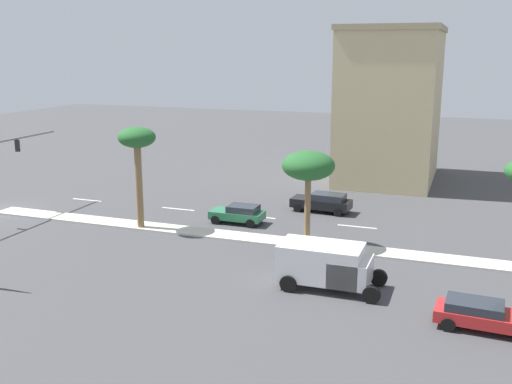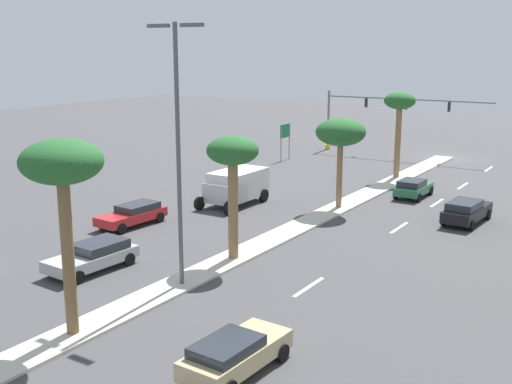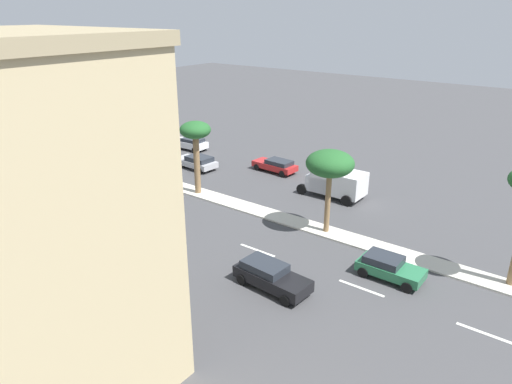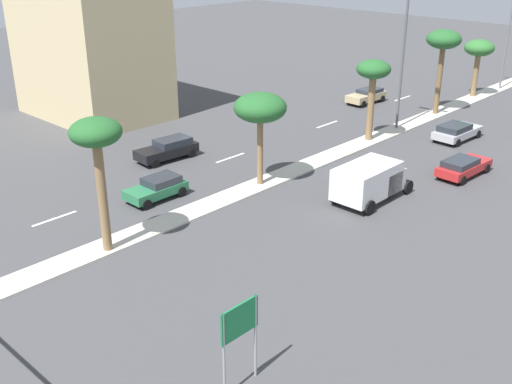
{
  "view_description": "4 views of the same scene",
  "coord_description": "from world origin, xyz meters",
  "px_view_note": "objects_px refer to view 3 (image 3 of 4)",
  "views": [
    {
      "loc": [
        35.44,
        33.67,
        12.28
      ],
      "look_at": [
        -1.57,
        20.3,
        2.82
      ],
      "focal_mm": 41.9,
      "sensor_mm": 36.0,
      "label": 1
    },
    {
      "loc": [
        -17.78,
        62.36,
        10.6
      ],
      "look_at": [
        3.35,
        29.43,
        1.71
      ],
      "focal_mm": 44.54,
      "sensor_mm": 36.0,
      "label": 2
    },
    {
      "loc": [
        -27.0,
        10.17,
        14.93
      ],
      "look_at": [
        -2.51,
        28.76,
        2.85
      ],
      "focal_mm": 32.66,
      "sensor_mm": 36.0,
      "label": 3
    },
    {
      "loc": [
        25.21,
        -2.63,
        15.28
      ],
      "look_at": [
        3.57,
        20.18,
        1.85
      ],
      "focal_mm": 43.06,
      "sensor_mm": 36.0,
      "label": 4
    }
  ],
  "objects_px": {
    "palm_tree_front": "(116,106)",
    "box_truck": "(334,182)",
    "sedan_red_leading": "(276,165)",
    "sedan_white_far": "(190,143)",
    "street_lamp_outboard": "(158,110)",
    "sedan_silver_rear": "(197,162)",
    "palm_tree_inboard": "(330,165)",
    "palm_tree_center": "(195,134)",
    "sedan_tan_right": "(65,184)",
    "palm_tree_left": "(66,114)",
    "street_lamp_near": "(44,100)",
    "sedan_black_left": "(270,276)",
    "sedan_green_near": "(389,267)"
  },
  "relations": [
    {
      "from": "palm_tree_center",
      "to": "street_lamp_outboard",
      "type": "xyz_separation_m",
      "value": [
        -0.1,
        4.29,
        1.47
      ]
    },
    {
      "from": "street_lamp_outboard",
      "to": "sedan_red_leading",
      "type": "relative_size",
      "value": 2.51
    },
    {
      "from": "street_lamp_near",
      "to": "sedan_silver_rear",
      "type": "relative_size",
      "value": 1.98
    },
    {
      "from": "sedan_red_leading",
      "to": "sedan_white_far",
      "type": "bearing_deg",
      "value": 87.47
    },
    {
      "from": "palm_tree_center",
      "to": "sedan_silver_rear",
      "type": "height_order",
      "value": "palm_tree_center"
    },
    {
      "from": "sedan_red_leading",
      "to": "sedan_silver_rear",
      "type": "bearing_deg",
      "value": 119.72
    },
    {
      "from": "palm_tree_center",
      "to": "sedan_red_leading",
      "type": "xyz_separation_m",
      "value": [
        8.86,
        -2.02,
        -4.6
      ]
    },
    {
      "from": "palm_tree_inboard",
      "to": "palm_tree_left",
      "type": "bearing_deg",
      "value": 90.6
    },
    {
      "from": "palm_tree_front",
      "to": "box_truck",
      "type": "distance_m",
      "value": 21.79
    },
    {
      "from": "street_lamp_near",
      "to": "sedan_green_near",
      "type": "xyz_separation_m",
      "value": [
        -3.35,
        -42.29,
        -4.8
      ]
    },
    {
      "from": "street_lamp_near",
      "to": "sedan_white_far",
      "type": "relative_size",
      "value": 2.1
    },
    {
      "from": "palm_tree_center",
      "to": "box_truck",
      "type": "xyz_separation_m",
      "value": [
        6.56,
        -9.69,
        -3.99
      ]
    },
    {
      "from": "palm_tree_left",
      "to": "street_lamp_near",
      "type": "distance_m",
      "value": 5.17
    },
    {
      "from": "sedan_silver_rear",
      "to": "sedan_white_far",
      "type": "distance_m",
      "value": 7.0
    },
    {
      "from": "street_lamp_near",
      "to": "sedan_red_leading",
      "type": "xyz_separation_m",
      "value": [
        8.56,
        -25.8,
        -4.82
      ]
    },
    {
      "from": "palm_tree_left",
      "to": "sedan_white_far",
      "type": "relative_size",
      "value": 1.27
    },
    {
      "from": "palm_tree_inboard",
      "to": "sedan_red_leading",
      "type": "xyz_separation_m",
      "value": [
        8.8,
        10.56,
        -4.41
      ]
    },
    {
      "from": "palm_tree_front",
      "to": "sedan_tan_right",
      "type": "height_order",
      "value": "palm_tree_front"
    },
    {
      "from": "sedan_red_leading",
      "to": "sedan_tan_right",
      "type": "xyz_separation_m",
      "value": [
        -15.53,
        11.58,
        0.02
      ]
    },
    {
      "from": "street_lamp_outboard",
      "to": "sedan_green_near",
      "type": "height_order",
      "value": "street_lamp_outboard"
    },
    {
      "from": "palm_tree_center",
      "to": "sedan_green_near",
      "type": "distance_m",
      "value": 19.3
    },
    {
      "from": "sedan_silver_rear",
      "to": "sedan_tan_right",
      "type": "height_order",
      "value": "sedan_silver_rear"
    },
    {
      "from": "palm_tree_center",
      "to": "palm_tree_front",
      "type": "height_order",
      "value": "palm_tree_front"
    },
    {
      "from": "palm_tree_center",
      "to": "sedan_tan_right",
      "type": "relative_size",
      "value": 1.44
    },
    {
      "from": "palm_tree_inboard",
      "to": "palm_tree_center",
      "type": "xyz_separation_m",
      "value": [
        -0.06,
        12.58,
        0.19
      ]
    },
    {
      "from": "palm_tree_inboard",
      "to": "street_lamp_near",
      "type": "distance_m",
      "value": 36.36
    },
    {
      "from": "palm_tree_inboard",
      "to": "box_truck",
      "type": "bearing_deg",
      "value": 23.96
    },
    {
      "from": "palm_tree_front",
      "to": "sedan_red_leading",
      "type": "distance_m",
      "value": 16.29
    },
    {
      "from": "sedan_red_leading",
      "to": "sedan_silver_rear",
      "type": "height_order",
      "value": "sedan_silver_rear"
    },
    {
      "from": "sedan_green_near",
      "to": "palm_tree_front",
      "type": "bearing_deg",
      "value": 83.78
    },
    {
      "from": "sedan_black_left",
      "to": "sedan_white_far",
      "type": "relative_size",
      "value": 1.07
    },
    {
      "from": "street_lamp_outboard",
      "to": "sedan_silver_rear",
      "type": "relative_size",
      "value": 2.5
    },
    {
      "from": "sedan_silver_rear",
      "to": "sedan_tan_right",
      "type": "distance_m",
      "value": 12.49
    },
    {
      "from": "palm_tree_inboard",
      "to": "sedan_tan_right",
      "type": "distance_m",
      "value": 23.56
    },
    {
      "from": "palm_tree_inboard",
      "to": "sedan_red_leading",
      "type": "bearing_deg",
      "value": 50.19
    },
    {
      "from": "sedan_black_left",
      "to": "sedan_white_far",
      "type": "distance_m",
      "value": 29.56
    },
    {
      "from": "palm_tree_left",
      "to": "box_truck",
      "type": "xyz_separation_m",
      "value": [
        6.82,
        -28.41,
        -3.33
      ]
    },
    {
      "from": "sedan_white_far",
      "to": "sedan_silver_rear",
      "type": "bearing_deg",
      "value": -129.95
    },
    {
      "from": "palm_tree_left",
      "to": "sedan_black_left",
      "type": "xyz_separation_m",
      "value": [
        -7.88,
        -32.25,
        -3.85
      ]
    },
    {
      "from": "box_truck",
      "to": "street_lamp_outboard",
      "type": "bearing_deg",
      "value": 115.47
    },
    {
      "from": "sedan_white_far",
      "to": "palm_tree_center",
      "type": "bearing_deg",
      "value": -132.5
    },
    {
      "from": "sedan_white_far",
      "to": "palm_tree_inboard",
      "type": "bearing_deg",
      "value": -112.24
    },
    {
      "from": "street_lamp_near",
      "to": "sedan_silver_rear",
      "type": "distance_m",
      "value": 20.02
    },
    {
      "from": "palm_tree_front",
      "to": "street_lamp_outboard",
      "type": "height_order",
      "value": "street_lamp_outboard"
    },
    {
      "from": "palm_tree_left",
      "to": "sedan_red_leading",
      "type": "relative_size",
      "value": 1.2
    },
    {
      "from": "sedan_green_near",
      "to": "sedan_silver_rear",
      "type": "relative_size",
      "value": 0.83
    },
    {
      "from": "palm_tree_inboard",
      "to": "street_lamp_near",
      "type": "height_order",
      "value": "street_lamp_near"
    },
    {
      "from": "palm_tree_left",
      "to": "sedan_silver_rear",
      "type": "distance_m",
      "value": 15.27
    },
    {
      "from": "sedan_black_left",
      "to": "sedan_silver_rear",
      "type": "bearing_deg",
      "value": 54.68
    },
    {
      "from": "street_lamp_outboard",
      "to": "sedan_tan_right",
      "type": "height_order",
      "value": "street_lamp_outboard"
    }
  ]
}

